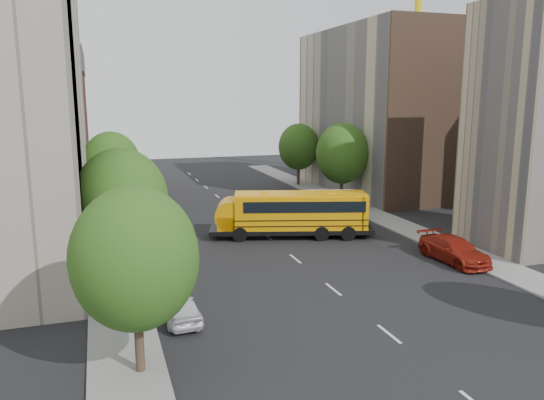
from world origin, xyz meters
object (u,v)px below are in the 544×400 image
parked_car_0 (179,307)px  parked_car_2 (133,193)px  street_tree_4 (342,154)px  parked_car_1 (146,226)px  street_tree_2 (111,165)px  parked_car_3 (454,250)px  school_bus (290,212)px  street_tree_0 (135,259)px  safari_truck (326,203)px  street_tree_1 (122,202)px  street_tree_5 (299,147)px

parked_car_0 → parked_car_2: 32.52m
street_tree_4 → parked_car_1: bearing=-162.0°
street_tree_2 → parked_car_3: (20.60, -19.82, -4.02)m
street_tree_4 → school_bus: street_tree_4 is taller
street_tree_0 → parked_car_2: street_tree_0 is taller
safari_truck → parked_car_1: bearing=-157.2°
parked_car_2 → parked_car_0: bearing=95.9°
street_tree_4 → street_tree_1: bearing=-140.7°
parked_car_0 → street_tree_0: bearing=60.2°
school_bus → parked_car_3: bearing=-33.1°
street_tree_1 → street_tree_2: (0.00, 18.00, -0.12)m
street_tree_4 → parked_car_3: bearing=-94.0°
street_tree_2 → parked_car_1: size_ratio=1.77×
school_bus → parked_car_1: school_bus is taller
street_tree_0 → school_bus: (12.61, 17.48, -2.68)m
street_tree_2 → parked_car_3: 28.87m
parked_car_0 → parked_car_1: size_ratio=0.92×
street_tree_2 → street_tree_4: bearing=0.0°
street_tree_2 → street_tree_4: 22.00m
street_tree_1 → school_bus: size_ratio=0.62×
parked_car_1 → street_tree_5: bearing=-131.4°
street_tree_4 → street_tree_5: street_tree_4 is taller
safari_truck → parked_car_3: safari_truck is taller
safari_truck → parked_car_3: size_ratio=1.04×
street_tree_2 → school_bus: size_ratio=0.61×
safari_truck → parked_car_3: (2.51, -14.82, -0.43)m
school_bus → parked_car_0: bearing=-112.5°
parked_car_1 → street_tree_4: bearing=-156.4°
street_tree_5 → school_bus: 24.56m
street_tree_2 → parked_car_0: bearing=-84.7°
street_tree_5 → parked_car_2: (-19.80, -2.98, -4.00)m
street_tree_5 → school_bus: (-9.39, -22.52, -2.74)m
street_tree_5 → safari_truck: bearing=-103.0°
street_tree_4 → street_tree_5: size_ratio=1.08×
street_tree_5 → parked_car_3: 32.08m
school_bus → street_tree_0: bearing=-109.6°
street_tree_4 → school_bus: bearing=-131.8°
safari_truck → parked_car_0: safari_truck is taller
parked_car_0 → school_bus: bearing=-132.5°
street_tree_0 → parked_car_0: street_tree_0 is taller
street_tree_5 → street_tree_0: bearing=-118.8°
street_tree_2 → street_tree_5: size_ratio=1.03×
parked_car_0 → parked_car_3: 18.77m
safari_truck → street_tree_5: bearing=94.8°
street_tree_0 → parked_car_1: size_ratio=1.70×
street_tree_0 → safari_truck: street_tree_0 is taller
street_tree_0 → parked_car_2: (2.20, 37.02, -3.93)m
parked_car_1 → safari_truck: bearing=-169.2°
street_tree_0 → street_tree_2: 28.00m
safari_truck → parked_car_3: bearing=-62.7°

